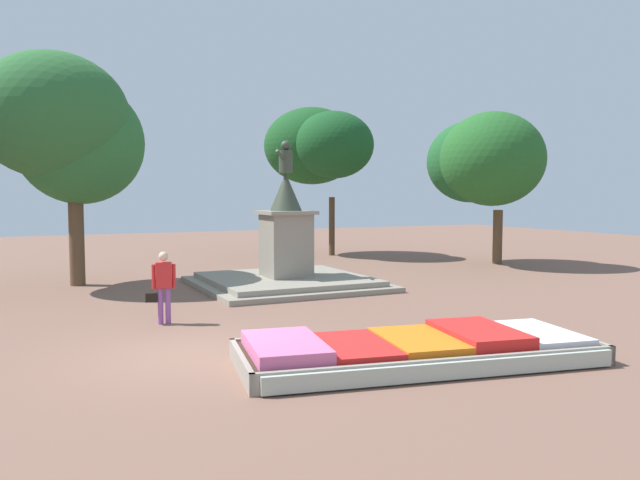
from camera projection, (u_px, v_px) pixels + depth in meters
name	position (u px, v px, depth m)	size (l,w,h in m)	color
ground_plane	(191.00, 355.00, 12.31)	(78.48, 78.48, 0.00)	brown
flower_planter	(417.00, 350.00, 11.76)	(7.16, 3.73, 0.57)	#38281C
statue_monument	(286.00, 261.00, 21.32)	(5.88, 5.88, 4.97)	gray
pedestrian_with_handbag	(163.00, 283.00, 15.17)	(0.72, 0.29, 1.78)	#8C4C99
park_tree_far_left	(319.00, 146.00, 31.72)	(4.98, 6.22, 7.62)	#4C3823
park_tree_behind_statue	(66.00, 129.00, 20.97)	(5.51, 4.99, 7.84)	brown
park_tree_far_right	(483.00, 160.00, 27.60)	(4.64, 5.65, 6.71)	brown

